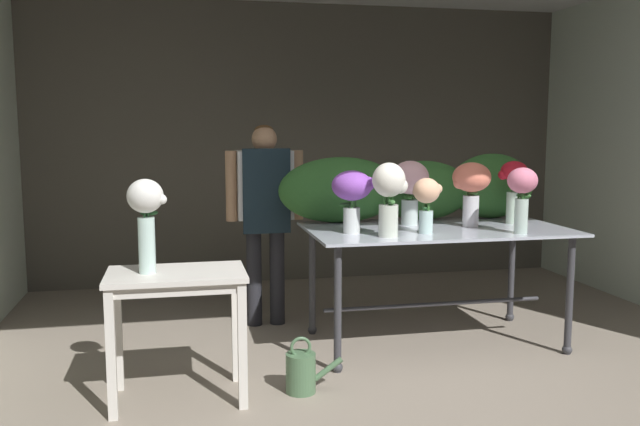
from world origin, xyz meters
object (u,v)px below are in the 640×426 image
object	(u,v)px
display_table_glass	(436,244)
vase_rosy_roses	(522,191)
vase_ivory_freesia	(389,193)
vase_violet_lilies	(353,192)
vase_coral_anemones	(471,185)
florist	(265,202)
side_table_white	(177,290)
vase_white_roses_tall	(146,214)
watering_can	(302,372)
vase_blush_snapdragons	(410,184)
vase_peach_hydrangea	(427,199)
vase_crimson_ranunculus	(513,185)

from	to	relation	value
display_table_glass	vase_rosy_roses	size ratio (longest dim) A/B	4.13
vase_ivory_freesia	vase_violet_lilies	bearing A→B (deg)	135.60
vase_coral_anemones	vase_violet_lilies	bearing A→B (deg)	-173.09
vase_coral_anemones	florist	bearing A→B (deg)	152.29
vase_rosy_roses	vase_violet_lilies	world-z (taller)	vase_rosy_roses
side_table_white	vase_white_roses_tall	size ratio (longest dim) A/B	1.47
side_table_white	vase_violet_lilies	size ratio (longest dim) A/B	1.83
vase_white_roses_tall	watering_can	distance (m)	1.31
display_table_glass	vase_blush_snapdragons	size ratio (longest dim) A/B	3.91
vase_peach_hydrangea	vase_crimson_ranunculus	bearing A→B (deg)	20.67
vase_ivory_freesia	florist	bearing A→B (deg)	123.38
vase_violet_lilies	watering_can	xyz separation A→B (m)	(-0.46, -0.58, -1.02)
vase_crimson_ranunculus	watering_can	size ratio (longest dim) A/B	1.33
florist	watering_can	bearing A→B (deg)	-88.96
vase_ivory_freesia	vase_blush_snapdragons	size ratio (longest dim) A/B	1.03
vase_rosy_roses	vase_ivory_freesia	size ratio (longest dim) A/B	0.92
side_table_white	vase_blush_snapdragons	bearing A→B (deg)	25.45
vase_ivory_freesia	vase_white_roses_tall	world-z (taller)	vase_ivory_freesia
vase_ivory_freesia	vase_white_roses_tall	distance (m)	1.57
side_table_white	vase_violet_lilies	distance (m)	1.39
vase_peach_hydrangea	vase_blush_snapdragons	xyz separation A→B (m)	(0.02, 0.39, 0.07)
vase_coral_anemones	watering_can	distance (m)	1.86
side_table_white	florist	bearing A→B (deg)	63.21
side_table_white	vase_blush_snapdragons	world-z (taller)	vase_blush_snapdragons
florist	vase_blush_snapdragons	xyz separation A→B (m)	(1.00, -0.57, 0.17)
side_table_white	display_table_glass	bearing A→B (deg)	19.15
watering_can	vase_violet_lilies	bearing A→B (deg)	51.45
display_table_glass	vase_violet_lilies	world-z (taller)	vase_violet_lilies
vase_rosy_roses	vase_blush_snapdragons	distance (m)	0.81
side_table_white	vase_peach_hydrangea	xyz separation A→B (m)	(1.68, 0.42, 0.45)
vase_white_roses_tall	vase_coral_anemones	bearing A→B (deg)	15.76
vase_violet_lilies	vase_peach_hydrangea	world-z (taller)	vase_violet_lilies
watering_can	vase_rosy_roses	bearing A→B (deg)	11.57
vase_violet_lilies	vase_coral_anemones	world-z (taller)	vase_coral_anemones
display_table_glass	vase_violet_lilies	bearing A→B (deg)	-170.21
florist	vase_blush_snapdragons	distance (m)	1.16
watering_can	florist	bearing A→B (deg)	91.04
vase_blush_snapdragons	watering_can	xyz separation A→B (m)	(-0.97, -0.86, -1.04)
display_table_glass	vase_peach_hydrangea	bearing A→B (deg)	-126.53
vase_peach_hydrangea	vase_rosy_roses	bearing A→B (deg)	-13.58
vase_rosy_roses	vase_ivory_freesia	xyz separation A→B (m)	(-0.92, 0.07, 0.00)
vase_coral_anemones	vase_white_roses_tall	world-z (taller)	vase_coral_anemones
display_table_glass	vase_white_roses_tall	xyz separation A→B (m)	(-1.99, -0.64, 0.36)
vase_white_roses_tall	vase_ivory_freesia	bearing A→B (deg)	12.23
vase_peach_hydrangea	watering_can	world-z (taller)	vase_peach_hydrangea
vase_peach_hydrangea	vase_white_roses_tall	xyz separation A→B (m)	(-1.83, -0.42, 0.00)
vase_peach_hydrangea	vase_white_roses_tall	bearing A→B (deg)	-167.14
vase_blush_snapdragons	display_table_glass	bearing A→B (deg)	-48.92
side_table_white	florist	distance (m)	1.58
vase_coral_anemones	vase_blush_snapdragons	distance (m)	0.44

